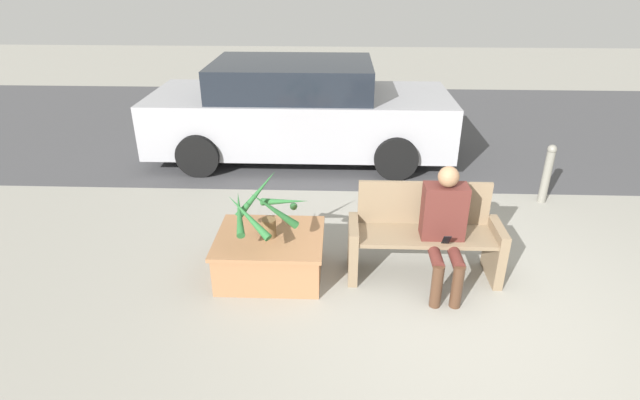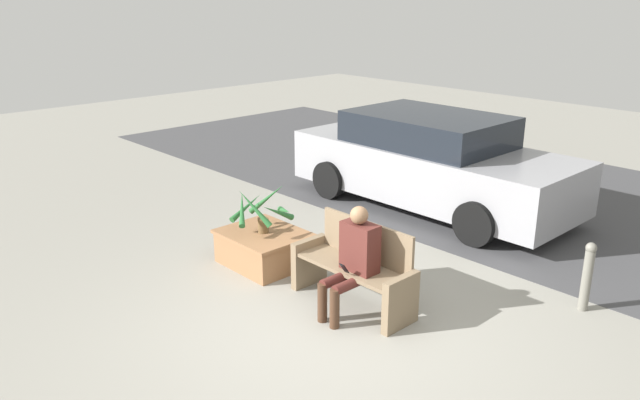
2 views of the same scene
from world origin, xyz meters
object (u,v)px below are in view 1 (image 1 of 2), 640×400
Objects in this scene: bench at (424,235)px; planter_box at (270,253)px; person_seated at (445,224)px; potted_plant at (267,210)px; bollard_post at (547,173)px; parked_car at (299,111)px.

planter_box is at bearing -176.76° from bench.
person_seated is (0.14, -0.18, 0.24)m from bench.
person_seated is 1.47× the size of potted_plant.
person_seated is 1.53× the size of bollard_post.
planter_box is 1.29× the size of potted_plant.
person_seated is at bearing -3.40° from planter_box.
parked_car reaches higher than bollard_post.
planter_box is (-1.66, 0.10, -0.43)m from person_seated.
bollard_post is (1.68, 1.89, -0.25)m from person_seated.
person_seated is at bearing -131.67° from bollard_post.
potted_plant is (-1.53, -0.09, 0.30)m from bench.
bollard_post is at bearing 28.16° from planter_box.
person_seated reaches higher than bollard_post.
parked_car is 3.68m from bollard_post.
person_seated is at bearing -64.90° from parked_car.
bench reaches higher than bollard_post.
planter_box is 0.23× the size of parked_car.
potted_plant is at bearing -151.94° from bollard_post.
person_seated is 1.68m from potted_plant.
bench reaches higher than planter_box.
bollard_post is at bearing 43.04° from bench.
person_seated is 1.72m from planter_box.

